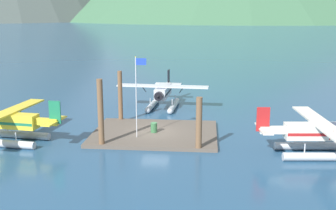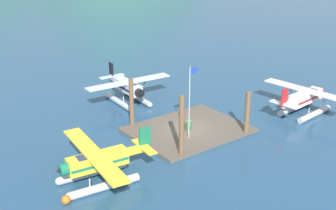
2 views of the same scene
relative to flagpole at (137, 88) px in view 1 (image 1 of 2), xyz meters
The scene contains 10 objects.
ground_plane 5.06m from the flagpole, 54.02° to the left, with size 1200.00×1200.00×0.00m, color navy.
dock_platform 4.93m from the flagpole, 54.02° to the left, with size 11.12×8.64×0.30m, color brown.
piling_near_left 3.83m from the flagpole, 142.32° to the right, with size 0.48×0.48×5.70m, color brown.
piling_near_right 6.24m from the flagpole, 23.59° to the right, with size 0.49×0.49×4.43m, color brown.
piling_far_left 6.73m from the flagpole, 115.16° to the left, with size 0.44×0.44×5.19m, color brown.
flagpole is the anchor object (origin of this frame).
fuel_drum 4.32m from the flagpole, 52.92° to the left, with size 0.62×0.62×0.88m.
seaplane_yellow_port_aft 11.22m from the flagpole, behind, with size 7.95×10.49×3.84m.
seaplane_silver_bow_centre 12.62m from the flagpole, 85.94° to the left, with size 10.47×7.97×3.84m.
seaplane_cream_stbd_aft 14.87m from the flagpole, ahead, with size 7.96×10.48×3.84m.
Camera 1 is at (4.55, -35.68, 11.14)m, focal length 44.28 mm.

